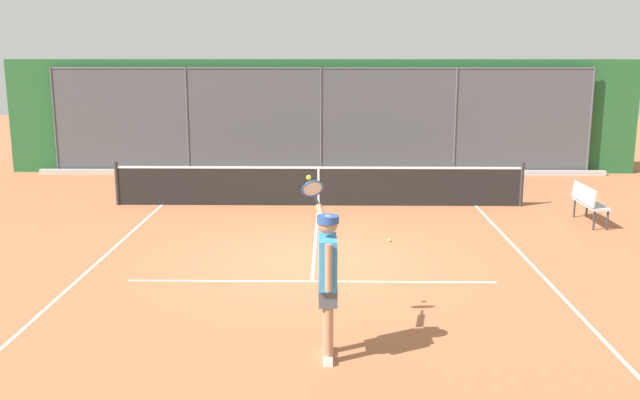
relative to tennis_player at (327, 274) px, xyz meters
name	(u,v)px	position (x,y,z in m)	size (l,w,h in m)	color
ground_plane	(314,261)	(0.26, -4.05, -1.06)	(60.00, 60.00, 0.00)	#A8603D
court_line_markings	(312,285)	(0.26, -2.67, -1.06)	(7.73, 10.61, 0.01)	white
fence_backdrop	(321,116)	(0.26, -13.93, 0.66)	(19.33, 1.37, 3.47)	#474C51
tennis_net	(318,186)	(0.26, -8.70, -0.57)	(9.94, 0.09, 1.07)	#2D2D2D
tennis_player	(327,274)	(0.00, 0.00, 0.00)	(0.51, 1.45, 2.08)	silver
tennis_ball_mid_court	(389,240)	(-1.19, -5.36, -1.03)	(0.07, 0.07, 0.07)	#D6E042
courtside_bench	(588,201)	(-5.63, -6.94, -0.55)	(0.40, 1.30, 0.84)	#B7B7BC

